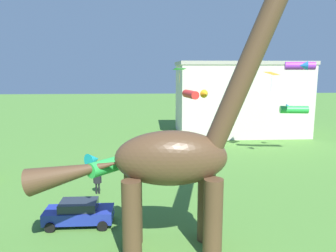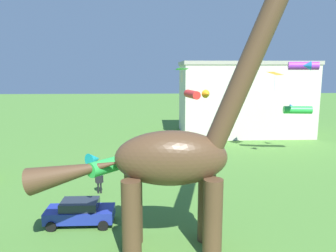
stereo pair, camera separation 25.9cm
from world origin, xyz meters
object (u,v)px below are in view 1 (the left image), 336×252
(kite_trailing, at_px, (272,73))
(kite_drifting, at_px, (301,66))
(parked_sedan_left, at_px, (79,213))
(person_strolling_adult, at_px, (97,181))
(kite_mid_center, at_px, (293,109))
(kite_mid_right, at_px, (180,69))
(kite_high_left, at_px, (108,164))
(dinosaur_sculpture, at_px, (170,158))
(kite_mid_left, at_px, (194,94))

(kite_trailing, relative_size, kite_drifting, 0.69)
(kite_trailing, bearing_deg, parked_sedan_left, -138.54)
(parked_sedan_left, height_order, kite_trailing, kite_trailing)
(kite_drifting, bearing_deg, person_strolling_adult, -159.19)
(kite_drifting, xyz_separation_m, kite_mid_center, (1.47, 4.29, -4.84))
(kite_mid_right, relative_size, kite_drifting, 0.44)
(kite_high_left, relative_size, kite_mid_center, 0.94)
(dinosaur_sculpture, bearing_deg, kite_high_left, -169.53)
(parked_sedan_left, relative_size, kite_drifting, 1.42)
(parked_sedan_left, xyz_separation_m, person_strolling_adult, (0.37, 5.20, 0.23))
(kite_high_left, xyz_separation_m, kite_drifting, (17.31, 14.55, 5.42))
(kite_trailing, bearing_deg, kite_high_left, -131.33)
(kite_mid_right, distance_m, kite_mid_center, 15.49)
(kite_trailing, distance_m, kite_mid_right, 11.61)
(kite_trailing, bearing_deg, dinosaur_sculpture, -123.04)
(dinosaur_sculpture, bearing_deg, kite_mid_right, 112.15)
(person_strolling_adult, distance_m, kite_mid_left, 10.09)
(kite_high_left, xyz_separation_m, kite_mid_left, (5.50, 5.79, 3.33))
(kite_mid_right, height_order, kite_mid_left, kite_mid_right)
(kite_trailing, height_order, kite_mid_center, kite_trailing)
(person_strolling_adult, xyz_separation_m, kite_drifting, (19.08, 7.25, 8.93))
(kite_mid_right, distance_m, kite_mid_left, 7.44)
(kite_high_left, bearing_deg, kite_drifting, 40.05)
(person_strolling_adult, bearing_deg, dinosaur_sculpture, 116.74)
(kite_mid_right, xyz_separation_m, kite_mid_center, (13.62, 5.83, -4.52))
(dinosaur_sculpture, height_order, kite_mid_center, dinosaur_sculpture)
(dinosaur_sculpture, distance_m, parked_sedan_left, 7.69)
(kite_trailing, bearing_deg, kite_mid_left, -130.24)
(dinosaur_sculpture, distance_m, kite_mid_left, 7.77)
(dinosaur_sculpture, xyz_separation_m, kite_high_left, (-3.34, 1.15, -0.58))
(kite_drifting, height_order, kite_mid_center, kite_drifting)
(dinosaur_sculpture, xyz_separation_m, kite_mid_right, (1.83, 14.16, 4.52))
(parked_sedan_left, distance_m, kite_mid_right, 15.83)
(parked_sedan_left, relative_size, person_strolling_adult, 2.46)
(dinosaur_sculpture, bearing_deg, person_strolling_adult, 150.64)
(dinosaur_sculpture, relative_size, kite_trailing, 6.91)
(kite_mid_left, xyz_separation_m, kite_mid_center, (13.29, 13.05, -2.75))
(dinosaur_sculpture, distance_m, kite_drifting, 21.57)
(kite_mid_left, height_order, kite_mid_center, kite_mid_left)
(kite_trailing, xyz_separation_m, kite_mid_right, (-10.54, -4.85, 0.47))
(person_strolling_adult, xyz_separation_m, kite_high_left, (1.77, -7.30, 3.51))
(kite_mid_center, bearing_deg, kite_trailing, -162.32)
(kite_mid_right, bearing_deg, kite_mid_left, -87.38)
(person_strolling_adult, relative_size, kite_mid_right, 1.30)
(person_strolling_adult, height_order, kite_mid_center, kite_mid_center)
(parked_sedan_left, distance_m, kite_trailing, 25.24)
(kite_high_left, bearing_deg, person_strolling_adult, 103.60)
(person_strolling_adult, distance_m, kite_high_left, 8.29)
(kite_trailing, xyz_separation_m, kite_mid_left, (-10.21, -12.07, -1.30))
(dinosaur_sculpture, height_order, person_strolling_adult, dinosaur_sculpture)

